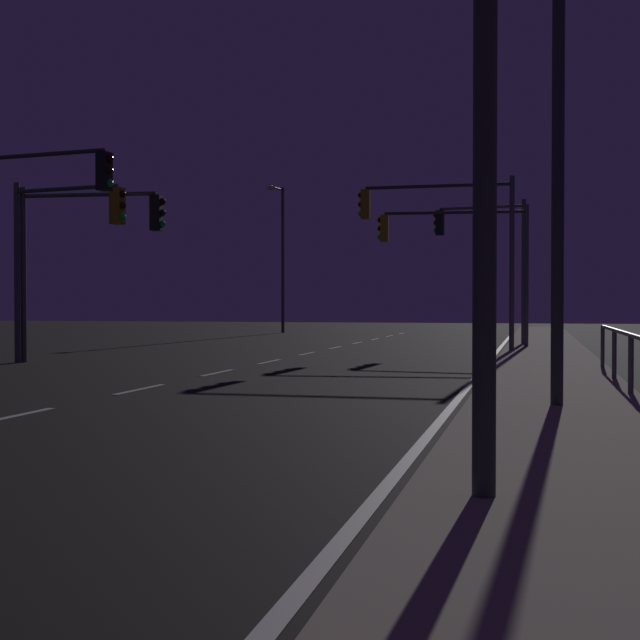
# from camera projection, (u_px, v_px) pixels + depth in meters

# --- Properties ---
(ground_plane) EXTENTS (112.00, 112.00, 0.00)m
(ground_plane) POSITION_uv_depth(u_px,v_px,m) (225.00, 371.00, 20.28)
(ground_plane) COLOR black
(ground_plane) RESTS_ON ground
(sidewalk_right) EXTENTS (2.66, 77.00, 0.14)m
(sidewalk_right) POSITION_uv_depth(u_px,v_px,m) (551.00, 375.00, 18.44)
(sidewalk_right) COLOR gray
(sidewalk_right) RESTS_ON ground
(lane_markings_center) EXTENTS (0.14, 50.00, 0.01)m
(lane_markings_center) POSITION_uv_depth(u_px,v_px,m) (270.00, 362.00, 23.67)
(lane_markings_center) COLOR silver
(lane_markings_center) RESTS_ON ground
(lane_edge_line) EXTENTS (0.14, 53.00, 0.01)m
(lane_edge_line) POSITION_uv_depth(u_px,v_px,m) (489.00, 362.00, 23.68)
(lane_edge_line) COLOR silver
(lane_edge_line) RESTS_ON ground
(traffic_light_overhead_east) EXTENTS (3.48, 0.62, 5.37)m
(traffic_light_overhead_east) POSITION_uv_depth(u_px,v_px,m) (484.00, 244.00, 32.23)
(traffic_light_overhead_east) COLOR #4C4C51
(traffic_light_overhead_east) RESTS_ON sidewalk_right
(traffic_light_far_center) EXTENTS (4.15, 0.61, 4.82)m
(traffic_light_far_center) POSITION_uv_depth(u_px,v_px,m) (87.00, 237.00, 23.20)
(traffic_light_far_center) COLOR #4C4C51
(traffic_light_far_center) RESTS_ON ground
(traffic_light_mid_right) EXTENTS (4.98, 0.37, 5.49)m
(traffic_light_mid_right) POSITION_uv_depth(u_px,v_px,m) (443.00, 227.00, 27.20)
(traffic_light_mid_right) COLOR #4C4C51
(traffic_light_mid_right) RESTS_ON sidewalk_right
(traffic_light_mid_left) EXTENTS (3.83, 0.61, 5.66)m
(traffic_light_mid_left) POSITION_uv_depth(u_px,v_px,m) (40.00, 211.00, 21.78)
(traffic_light_mid_left) COLOR #4C4C51
(traffic_light_mid_left) RESTS_ON ground
(traffic_light_near_right) EXTENTS (5.23, 0.79, 4.93)m
(traffic_light_near_right) POSITION_uv_depth(u_px,v_px,m) (457.00, 245.00, 29.92)
(traffic_light_near_right) COLOR #4C4C51
(traffic_light_near_right) RESTS_ON sidewalk_right
(traffic_light_near_left) EXTENTS (3.57, 0.68, 4.93)m
(traffic_light_near_left) POSITION_uv_depth(u_px,v_px,m) (64.00, 234.00, 22.80)
(traffic_light_near_left) COLOR #4C4C51
(traffic_light_near_left) RESTS_ON ground
(street_lamp_across_street) EXTENTS (1.59, 1.86, 7.57)m
(street_lamp_across_street) POSITION_uv_depth(u_px,v_px,m) (574.00, 92.00, 12.49)
(street_lamp_across_street) COLOR #2D3033
(street_lamp_across_street) RESTS_ON sidewalk_right
(street_lamp_far_end) EXTENTS (0.56, 2.05, 8.22)m
(street_lamp_far_end) POSITION_uv_depth(u_px,v_px,m) (281.00, 246.00, 48.03)
(street_lamp_far_end) COLOR #4C4C51
(street_lamp_far_end) RESTS_ON ground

